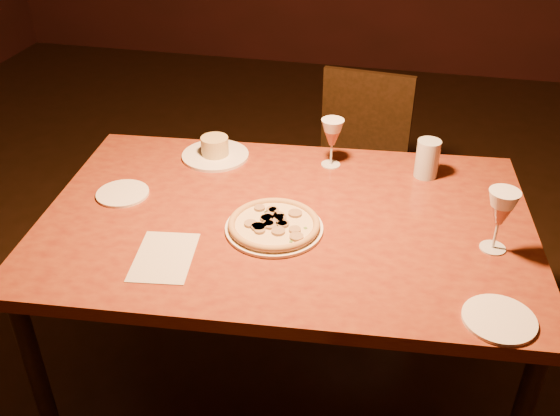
# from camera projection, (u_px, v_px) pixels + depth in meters

# --- Properties ---
(floor) EXTENTS (7.00, 7.00, 0.00)m
(floor) POSITION_uv_depth(u_px,v_px,m) (234.00, 349.00, 2.61)
(floor) COLOR black
(floor) RESTS_ON ground
(dining_table) EXTENTS (1.62, 1.12, 0.83)m
(dining_table) POSITION_uv_depth(u_px,v_px,m) (286.00, 235.00, 2.01)
(dining_table) COLOR brown
(dining_table) RESTS_ON floor
(chair_far) EXTENTS (0.48, 0.48, 0.89)m
(chair_far) POSITION_uv_depth(u_px,v_px,m) (358.00, 159.00, 2.97)
(chair_far) COLOR black
(chair_far) RESTS_ON floor
(pizza_plate) EXTENTS (0.30, 0.30, 0.03)m
(pizza_plate) POSITION_uv_depth(u_px,v_px,m) (274.00, 225.00, 1.90)
(pizza_plate) COLOR white
(pizza_plate) RESTS_ON dining_table
(ramekin_saucer) EXTENTS (0.25, 0.25, 0.08)m
(ramekin_saucer) POSITION_uv_depth(u_px,v_px,m) (215.00, 151.00, 2.30)
(ramekin_saucer) COLOR white
(ramekin_saucer) RESTS_ON dining_table
(wine_glass_far) EXTENTS (0.08, 0.08, 0.18)m
(wine_glass_far) POSITION_uv_depth(u_px,v_px,m) (332.00, 143.00, 2.21)
(wine_glass_far) COLOR #A45B44
(wine_glass_far) RESTS_ON dining_table
(wine_glass_right) EXTENTS (0.09, 0.09, 0.20)m
(wine_glass_right) POSITION_uv_depth(u_px,v_px,m) (499.00, 221.00, 1.78)
(wine_glass_right) COLOR #A45B44
(wine_glass_right) RESTS_ON dining_table
(water_tumbler) EXTENTS (0.08, 0.08, 0.14)m
(water_tumbler) POSITION_uv_depth(u_px,v_px,m) (427.00, 159.00, 2.15)
(water_tumbler) COLOR silver
(water_tumbler) RESTS_ON dining_table
(side_plate_left) EXTENTS (0.17, 0.17, 0.01)m
(side_plate_left) POSITION_uv_depth(u_px,v_px,m) (123.00, 193.00, 2.08)
(side_plate_left) COLOR white
(side_plate_left) RESTS_ON dining_table
(side_plate_near) EXTENTS (0.19, 0.19, 0.01)m
(side_plate_near) POSITION_uv_depth(u_px,v_px,m) (499.00, 319.00, 1.57)
(side_plate_near) COLOR white
(side_plate_near) RESTS_ON dining_table
(menu_card) EXTENTS (0.20, 0.26, 0.00)m
(menu_card) POSITION_uv_depth(u_px,v_px,m) (164.00, 257.00, 1.79)
(menu_card) COLOR beige
(menu_card) RESTS_ON dining_table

